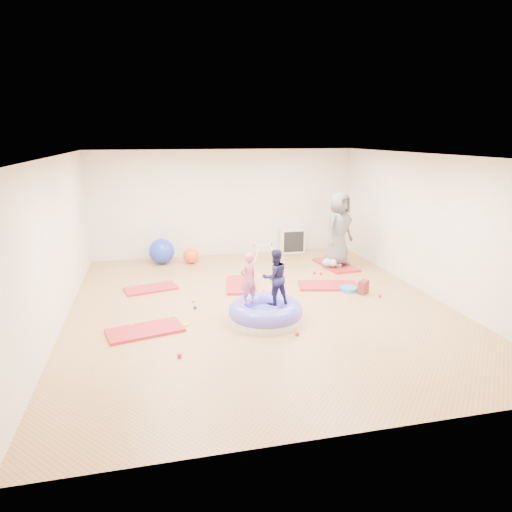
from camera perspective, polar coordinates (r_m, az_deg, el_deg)
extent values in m
cube|color=tan|center=(8.76, 0.44, -6.19)|extent=(7.00, 8.00, 0.01)
cube|color=beige|center=(8.18, 0.48, 12.44)|extent=(7.00, 8.00, 0.01)
cube|color=#F2E8CE|center=(12.22, -3.94, 6.61)|extent=(7.00, 0.01, 2.80)
cube|color=#F2E8CE|center=(4.72, 11.94, -7.18)|extent=(7.00, 0.01, 2.80)
cube|color=#F2E8CE|center=(8.29, -23.78, 1.43)|extent=(0.01, 8.00, 2.80)
cube|color=#F2E8CE|center=(9.77, 20.89, 3.58)|extent=(0.01, 8.00, 2.80)
cube|color=#A6230B|center=(7.85, -13.70, -9.03)|extent=(1.33, 0.88, 0.05)
cube|color=#A6230B|center=(9.88, -13.00, -3.98)|extent=(1.17, 0.78, 0.04)
cube|color=#A6230B|center=(9.86, -1.90, -3.60)|extent=(0.80, 1.30, 0.05)
cube|color=#A6230B|center=(9.92, 9.04, -3.66)|extent=(1.36, 0.89, 0.05)
cube|color=#A6230B|center=(11.50, 9.93, -1.11)|extent=(0.78, 1.38, 0.06)
cylinder|color=silver|center=(8.02, 1.19, -7.70)|extent=(1.25, 1.25, 0.14)
torus|color=#5551D3|center=(7.97, 1.19, -6.83)|extent=(1.29, 1.29, 0.34)
ellipsoid|color=#5551D3|center=(8.00, 1.19, -7.36)|extent=(0.69, 0.69, 0.31)
imported|color=#D85E7F|center=(7.75, -0.99, -2.51)|extent=(0.40, 0.35, 0.92)
imported|color=#1C1B47|center=(7.76, 2.38, -2.30)|extent=(0.53, 0.45, 0.97)
imported|color=#595959|center=(11.22, 10.30, 3.33)|extent=(1.04, 0.96, 1.79)
ellipsoid|color=#8FB5DE|center=(11.23, 9.24, -0.74)|extent=(0.39, 0.25, 0.22)
sphere|color=#E6B586|center=(11.06, 9.59, -0.84)|extent=(0.18, 0.18, 0.18)
sphere|color=gold|center=(9.00, -7.84, -5.52)|extent=(0.07, 0.07, 0.07)
sphere|color=red|center=(9.37, 0.95, -4.53)|extent=(0.07, 0.07, 0.07)
sphere|color=#1E3AB9|center=(8.65, -7.64, -6.35)|extent=(0.07, 0.07, 0.07)
sphere|color=red|center=(6.89, -9.56, -12.18)|extent=(0.07, 0.07, 0.07)
sphere|color=red|center=(7.52, 5.18, -9.63)|extent=(0.07, 0.07, 0.07)
sphere|color=red|center=(10.72, 8.12, -2.16)|extent=(0.07, 0.07, 0.07)
sphere|color=red|center=(10.76, 7.32, -2.07)|extent=(0.07, 0.07, 0.07)
sphere|color=#1E3AB9|center=(10.25, 1.87, -2.82)|extent=(0.07, 0.07, 0.07)
sphere|color=gold|center=(8.07, -15.35, -8.36)|extent=(0.07, 0.07, 0.07)
sphere|color=red|center=(9.48, 15.23, -4.84)|extent=(0.07, 0.07, 0.07)
sphere|color=#1E3AB9|center=(11.72, -11.71, 0.58)|extent=(0.64, 0.64, 0.64)
sphere|color=#FF5516|center=(11.63, -8.10, 0.04)|extent=(0.40, 0.40, 0.40)
cylinder|color=silver|center=(11.36, 0.04, 0.10)|extent=(0.18, 0.18, 0.47)
cylinder|color=silver|center=(11.74, -0.40, 0.58)|extent=(0.18, 0.18, 0.47)
cylinder|color=silver|center=(11.47, 2.18, 0.22)|extent=(0.18, 0.18, 0.47)
cylinder|color=silver|center=(11.84, 1.67, 0.70)|extent=(0.18, 0.18, 0.47)
cylinder|color=silver|center=(11.55, 0.88, 1.39)|extent=(0.46, 0.03, 0.03)
sphere|color=red|center=(11.50, -0.23, 1.34)|extent=(0.05, 0.05, 0.05)
sphere|color=#1E3AB9|center=(11.61, 1.97, 1.45)|extent=(0.05, 0.05, 0.05)
cube|color=silver|center=(12.65, 4.52, 1.93)|extent=(0.66, 0.32, 0.66)
cube|color=black|center=(12.50, 4.74, 1.78)|extent=(0.56, 0.02, 0.56)
cube|color=silver|center=(12.60, 4.59, 1.89)|extent=(0.02, 0.22, 0.58)
cube|color=silver|center=(12.60, 4.59, 1.89)|extent=(0.58, 0.22, 0.02)
cylinder|color=teal|center=(9.73, 11.48, -4.06)|extent=(0.37, 0.37, 0.08)
cube|color=red|center=(9.60, 13.28, -3.81)|extent=(0.28, 0.27, 0.28)
cylinder|color=gold|center=(7.98, -8.93, -8.43)|extent=(0.18, 0.18, 0.03)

